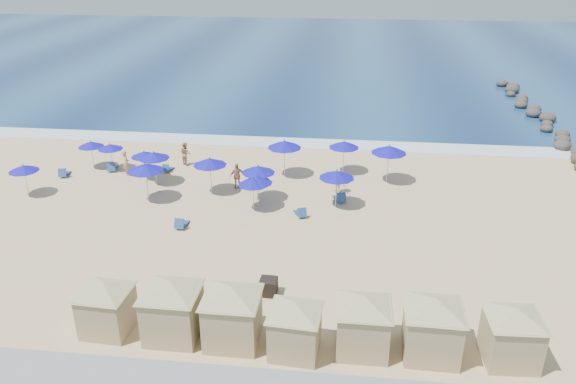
{
  "coord_description": "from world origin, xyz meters",
  "views": [
    {
      "loc": [
        6.77,
        -27.43,
        15.12
      ],
      "look_at": [
        3.29,
        3.0,
        1.33
      ],
      "focal_mm": 35.0,
      "sensor_mm": 36.0,
      "label": 1
    }
  ],
  "objects_px": {
    "umbrella_6": "(257,180)",
    "umbrella_11": "(337,174)",
    "cabana_1": "(172,301)",
    "umbrella_3": "(145,167)",
    "umbrella_5": "(210,162)",
    "cabana_4": "(363,316)",
    "cabana_6": "(513,328)",
    "beachgoer_2": "(237,176)",
    "umbrella_13": "(154,155)",
    "beachgoer_1": "(185,154)",
    "cabana_2": "(232,307)",
    "umbrella_2": "(110,147)",
    "umbrella_4": "(144,154)",
    "umbrella_7": "(284,144)",
    "rock_jetty": "(538,115)",
    "umbrella_8": "(253,182)",
    "cabana_0": "(105,300)",
    "trash_bin": "(268,287)",
    "cabana_5": "(433,319)",
    "umbrella_12": "(258,169)",
    "umbrella_1": "(23,168)",
    "beachgoer_3": "(338,181)",
    "cabana_3": "(295,321)",
    "umbrella_0": "(91,144)",
    "umbrella_9": "(344,144)",
    "umbrella_10": "(389,149)"
  },
  "relations": [
    {
      "from": "rock_jetty",
      "to": "cabana_5",
      "type": "distance_m",
      "value": 36.63
    },
    {
      "from": "rock_jetty",
      "to": "beachgoer_2",
      "type": "xyz_separation_m",
      "value": [
        -24.46,
        -18.73,
        0.52
      ]
    },
    {
      "from": "beachgoer_3",
      "to": "umbrella_8",
      "type": "bearing_deg",
      "value": -126.25
    },
    {
      "from": "cabana_2",
      "to": "cabana_6",
      "type": "xyz_separation_m",
      "value": [
        10.97,
        0.09,
        -0.13
      ]
    },
    {
      "from": "beachgoer_1",
      "to": "umbrella_11",
      "type": "bearing_deg",
      "value": -165.49
    },
    {
      "from": "beachgoer_2",
      "to": "umbrella_12",
      "type": "bearing_deg",
      "value": 108.21
    },
    {
      "from": "cabana_1",
      "to": "cabana_5",
      "type": "distance_m",
      "value": 10.46
    },
    {
      "from": "cabana_3",
      "to": "cabana_6",
      "type": "relative_size",
      "value": 0.97
    },
    {
      "from": "beachgoer_3",
      "to": "cabana_1",
      "type": "bearing_deg",
      "value": -89.94
    },
    {
      "from": "umbrella_2",
      "to": "umbrella_5",
      "type": "distance_m",
      "value": 8.59
    },
    {
      "from": "umbrella_10",
      "to": "cabana_3",
      "type": "bearing_deg",
      "value": -104.0
    },
    {
      "from": "cabana_1",
      "to": "cabana_2",
      "type": "relative_size",
      "value": 1.01
    },
    {
      "from": "cabana_1",
      "to": "beachgoer_2",
      "type": "height_order",
      "value": "cabana_1"
    },
    {
      "from": "cabana_3",
      "to": "umbrella_6",
      "type": "distance_m",
      "value": 13.44
    },
    {
      "from": "cabana_4",
      "to": "umbrella_2",
      "type": "bearing_deg",
      "value": 135.29
    },
    {
      "from": "trash_bin",
      "to": "cabana_4",
      "type": "relative_size",
      "value": 0.18
    },
    {
      "from": "umbrella_2",
      "to": "umbrella_7",
      "type": "bearing_deg",
      "value": 1.29
    },
    {
      "from": "umbrella_6",
      "to": "cabana_1",
      "type": "bearing_deg",
      "value": -96.73
    },
    {
      "from": "rock_jetty",
      "to": "umbrella_1",
      "type": "height_order",
      "value": "umbrella_1"
    },
    {
      "from": "trash_bin",
      "to": "umbrella_12",
      "type": "bearing_deg",
      "value": 104.45
    },
    {
      "from": "cabana_5",
      "to": "beachgoer_3",
      "type": "height_order",
      "value": "cabana_5"
    },
    {
      "from": "trash_bin",
      "to": "cabana_0",
      "type": "bearing_deg",
      "value": -149.02
    },
    {
      "from": "umbrella_4",
      "to": "umbrella_5",
      "type": "bearing_deg",
      "value": -19.66
    },
    {
      "from": "cabana_6",
      "to": "umbrella_2",
      "type": "bearing_deg",
      "value": 143.21
    },
    {
      "from": "umbrella_3",
      "to": "umbrella_5",
      "type": "height_order",
      "value": "umbrella_3"
    },
    {
      "from": "umbrella_2",
      "to": "beachgoer_2",
      "type": "height_order",
      "value": "umbrella_2"
    },
    {
      "from": "trash_bin",
      "to": "cabana_1",
      "type": "distance_m",
      "value": 5.02
    },
    {
      "from": "cabana_0",
      "to": "cabana_2",
      "type": "relative_size",
      "value": 0.89
    },
    {
      "from": "umbrella_1",
      "to": "beachgoer_3",
      "type": "xyz_separation_m",
      "value": [
        19.88,
        2.63,
        -1.06
      ]
    },
    {
      "from": "rock_jetty",
      "to": "cabana_3",
      "type": "height_order",
      "value": "cabana_3"
    },
    {
      "from": "trash_bin",
      "to": "umbrella_5",
      "type": "height_order",
      "value": "umbrella_5"
    },
    {
      "from": "umbrella_7",
      "to": "rock_jetty",
      "type": "bearing_deg",
      "value": 36.88
    },
    {
      "from": "cabana_6",
      "to": "umbrella_11",
      "type": "height_order",
      "value": "cabana_6"
    },
    {
      "from": "umbrella_4",
      "to": "umbrella_8",
      "type": "bearing_deg",
      "value": -25.79
    },
    {
      "from": "cabana_0",
      "to": "beachgoer_1",
      "type": "height_order",
      "value": "cabana_0"
    },
    {
      "from": "cabana_0",
      "to": "cabana_3",
      "type": "distance_m",
      "value": 7.96
    },
    {
      "from": "umbrella_0",
      "to": "umbrella_9",
      "type": "bearing_deg",
      "value": 3.57
    },
    {
      "from": "cabana_5",
      "to": "umbrella_7",
      "type": "height_order",
      "value": "cabana_5"
    },
    {
      "from": "cabana_4",
      "to": "umbrella_13",
      "type": "bearing_deg",
      "value": 131.73
    },
    {
      "from": "umbrella_6",
      "to": "umbrella_11",
      "type": "xyz_separation_m",
      "value": [
        4.77,
        0.73,
        0.28
      ]
    },
    {
      "from": "umbrella_11",
      "to": "umbrella_12",
      "type": "bearing_deg",
      "value": 174.96
    },
    {
      "from": "cabana_4",
      "to": "cabana_6",
      "type": "height_order",
      "value": "cabana_4"
    },
    {
      "from": "cabana_3",
      "to": "umbrella_2",
      "type": "bearing_deg",
      "value": 129.88
    },
    {
      "from": "umbrella_6",
      "to": "umbrella_12",
      "type": "distance_m",
      "value": 1.18
    },
    {
      "from": "beachgoer_1",
      "to": "beachgoer_3",
      "type": "height_order",
      "value": "beachgoer_1"
    },
    {
      "from": "umbrella_2",
      "to": "umbrella_0",
      "type": "bearing_deg",
      "value": 171.68
    },
    {
      "from": "umbrella_13",
      "to": "beachgoer_1",
      "type": "bearing_deg",
      "value": 74.72
    },
    {
      "from": "umbrella_1",
      "to": "umbrella_3",
      "type": "relative_size",
      "value": 0.83
    },
    {
      "from": "cabana_2",
      "to": "cabana_4",
      "type": "xyz_separation_m",
      "value": [
        5.25,
        0.09,
        -0.07
      ]
    },
    {
      "from": "umbrella_1",
      "to": "umbrella_4",
      "type": "distance_m",
      "value": 7.55
    }
  ]
}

